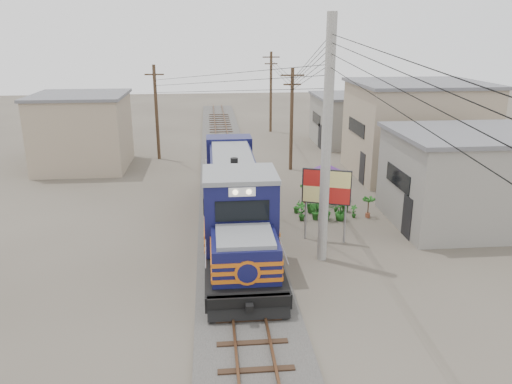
{
  "coord_description": "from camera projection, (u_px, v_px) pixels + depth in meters",
  "views": [
    {
      "loc": [
        -1.13,
        -19.59,
        9.3
      ],
      "look_at": [
        0.94,
        2.27,
        2.2
      ],
      "focal_mm": 35.0,
      "sensor_mm": 36.0,
      "label": 1
    }
  ],
  "objects": [
    {
      "name": "shophouse_back",
      "position": [
        351.0,
        119.0,
        42.7
      ],
      "size": [
        6.3,
        6.3,
        4.2
      ],
      "color": "gray",
      "rests_on": "ground"
    },
    {
      "name": "utility_pole_main",
      "position": [
        326.0,
        145.0,
        19.83
      ],
      "size": [
        0.4,
        0.4,
        10.0
      ],
      "color": "#9E9B93",
      "rests_on": "ground"
    },
    {
      "name": "wooden_pole_mid",
      "position": [
        292.0,
        117.0,
        34.06
      ],
      "size": [
        1.6,
        0.24,
        7.0
      ],
      "color": "#4C3826",
      "rests_on": "ground"
    },
    {
      "name": "track",
      "position": [
        229.0,
        184.0,
        30.92
      ],
      "size": [
        1.15,
        70.0,
        0.12
      ],
      "color": "#51331E",
      "rests_on": "ground"
    },
    {
      "name": "ballast",
      "position": [
        229.0,
        187.0,
        30.97
      ],
      "size": [
        3.6,
        70.0,
        0.16
      ],
      "primitive_type": "cube",
      "color": "#595651",
      "rests_on": "ground"
    },
    {
      "name": "wooden_pole_left",
      "position": [
        156.0,
        111.0,
        36.99
      ],
      "size": [
        1.6,
        0.24,
        7.0
      ],
      "color": "#4C3826",
      "rests_on": "ground"
    },
    {
      "name": "ground",
      "position": [
        239.0,
        257.0,
        21.52
      ],
      "size": [
        120.0,
        120.0,
        0.0
      ],
      "primitive_type": "plane",
      "color": "#473F35",
      "rests_on": "ground"
    },
    {
      "name": "locomotive",
      "position": [
        235.0,
        200.0,
        23.52
      ],
      "size": [
        2.92,
        15.89,
        3.94
      ],
      "color": "black",
      "rests_on": "ground"
    },
    {
      "name": "wooden_pole_far",
      "position": [
        271.0,
        91.0,
        47.27
      ],
      "size": [
        1.6,
        0.24,
        7.5
      ],
      "color": "#4C3826",
      "rests_on": "ground"
    },
    {
      "name": "market_umbrella",
      "position": [
        326.0,
        168.0,
        28.01
      ],
      "size": [
        2.69,
        2.69,
        2.25
      ],
      "rotation": [
        0.0,
        0.0,
        -0.41
      ],
      "color": "black",
      "rests_on": "ground"
    },
    {
      "name": "shophouse_left",
      "position": [
        82.0,
        131.0,
        34.98
      ],
      "size": [
        6.3,
        6.3,
        5.2
      ],
      "color": "gray",
      "rests_on": "ground"
    },
    {
      "name": "plant_nursery",
      "position": [
        323.0,
        207.0,
        26.18
      ],
      "size": [
        3.32,
        2.04,
        1.13
      ],
      "color": "#1D5618",
      "rests_on": "ground"
    },
    {
      "name": "shophouse_front",
      "position": [
        467.0,
        178.0,
        24.67
      ],
      "size": [
        7.35,
        6.3,
        4.7
      ],
      "color": "gray",
      "rests_on": "ground"
    },
    {
      "name": "billboard",
      "position": [
        326.0,
        189.0,
        22.47
      ],
      "size": [
        2.12,
        0.88,
        3.42
      ],
      "rotation": [
        0.0,
        0.0,
        -0.36
      ],
      "color": "#99999E",
      "rests_on": "ground"
    },
    {
      "name": "vendor",
      "position": [
        343.0,
        186.0,
        28.59
      ],
      "size": [
        0.65,
        0.45,
        1.7
      ],
      "primitive_type": "imported",
      "rotation": [
        0.0,
        0.0,
        3.21
      ],
      "color": "black",
      "rests_on": "ground"
    },
    {
      "name": "shophouse_mid",
      "position": [
        415.0,
        129.0,
        33.06
      ],
      "size": [
        8.4,
        7.35,
        6.2
      ],
      "color": "gray",
      "rests_on": "ground"
    },
    {
      "name": "power_lines",
      "position": [
        226.0,
        64.0,
        27.23
      ],
      "size": [
        9.65,
        19.0,
        3.3
      ],
      "color": "black",
      "rests_on": "ground"
    }
  ]
}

